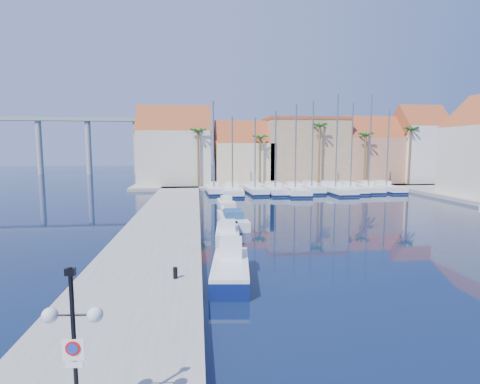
# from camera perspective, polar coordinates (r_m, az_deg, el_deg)

# --- Properties ---
(ground) EXTENTS (260.00, 260.00, 0.00)m
(ground) POSITION_cam_1_polar(r_m,az_deg,el_deg) (20.72, 11.40, -12.28)
(ground) COLOR black
(ground) RESTS_ON ground
(quay_west) EXTENTS (6.00, 77.00, 0.50)m
(quay_west) POSITION_cam_1_polar(r_m,az_deg,el_deg) (32.89, -11.37, -4.73)
(quay_west) COLOR gray
(quay_west) RESTS_ON ground
(shore_north) EXTENTS (54.00, 16.00, 0.50)m
(shore_north) POSITION_cam_1_polar(r_m,az_deg,el_deg) (68.85, 7.12, 1.28)
(shore_north) COLOR gray
(shore_north) RESTS_ON ground
(lamp_post) EXTENTS (1.27, 0.41, 3.75)m
(lamp_post) POSITION_cam_1_polar(r_m,az_deg,el_deg) (9.06, -24.08, -18.24)
(lamp_post) COLOR black
(lamp_post) RESTS_ON quay_west
(bollard) EXTENTS (0.22, 0.22, 0.54)m
(bollard) POSITION_cam_1_polar(r_m,az_deg,el_deg) (18.52, -9.83, -12.05)
(bollard) COLOR black
(bollard) RESTS_ON quay_west
(fishing_boat) EXTENTS (2.38, 5.56, 1.89)m
(fishing_boat) POSITION_cam_1_polar(r_m,az_deg,el_deg) (19.51, -1.45, -11.42)
(fishing_boat) COLOR #0E1A53
(fishing_boat) RESTS_ON ground
(motorboat_west_0) EXTENTS (2.05, 5.22, 1.40)m
(motorboat_west_0) POSITION_cam_1_polar(r_m,az_deg,el_deg) (27.96, -1.92, -6.08)
(motorboat_west_0) COLOR white
(motorboat_west_0) RESTS_ON ground
(motorboat_west_1) EXTENTS (2.35, 6.74, 1.40)m
(motorboat_west_1) POSITION_cam_1_polar(r_m,az_deg,el_deg) (32.78, -1.16, -4.17)
(motorboat_west_1) COLOR white
(motorboat_west_1) RESTS_ON ground
(motorboat_west_2) EXTENTS (1.70, 5.05, 1.40)m
(motorboat_west_2) POSITION_cam_1_polar(r_m,az_deg,el_deg) (37.39, -1.63, -2.82)
(motorboat_west_2) COLOR white
(motorboat_west_2) RESTS_ON ground
(motorboat_west_3) EXTENTS (1.71, 5.06, 1.40)m
(motorboat_west_3) POSITION_cam_1_polar(r_m,az_deg,el_deg) (42.02, -2.17, -1.76)
(motorboat_west_3) COLOR white
(motorboat_west_3) RESTS_ON ground
(sailboat_0) EXTENTS (2.59, 8.17, 13.50)m
(sailboat_0) POSITION_cam_1_polar(r_m,az_deg,el_deg) (56.11, -4.05, 0.50)
(sailboat_0) COLOR white
(sailboat_0) RESTS_ON ground
(sailboat_1) EXTENTS (3.47, 11.08, 11.10)m
(sailboat_1) POSITION_cam_1_polar(r_m,az_deg,el_deg) (55.11, -1.18, 0.31)
(sailboat_1) COLOR white
(sailboat_1) RESTS_ON ground
(sailboat_2) EXTENTS (3.04, 9.48, 11.12)m
(sailboat_2) POSITION_cam_1_polar(r_m,az_deg,el_deg) (56.03, 2.17, 0.43)
(sailboat_2) COLOR white
(sailboat_2) RESTS_ON ground
(sailboat_3) EXTENTS (2.98, 10.49, 12.03)m
(sailboat_3) POSITION_cam_1_polar(r_m,az_deg,el_deg) (56.22, 5.23, 0.43)
(sailboat_3) COLOR white
(sailboat_3) RESTS_ON ground
(sailboat_4) EXTENTS (3.67, 11.35, 12.92)m
(sailboat_4) POSITION_cam_1_polar(r_m,az_deg,el_deg) (56.08, 8.25, 0.37)
(sailboat_4) COLOR white
(sailboat_4) RESTS_ON ground
(sailboat_5) EXTENTS (2.56, 8.78, 13.70)m
(sailboat_5) POSITION_cam_1_polar(r_m,az_deg,el_deg) (58.49, 10.72, 0.64)
(sailboat_5) COLOR white
(sailboat_5) RESTS_ON ground
(sailboat_6) EXTENTS (3.26, 11.23, 14.48)m
(sailboat_6) POSITION_cam_1_polar(r_m,az_deg,el_deg) (58.25, 14.09, 0.49)
(sailboat_6) COLOR white
(sailboat_6) RESTS_ON ground
(sailboat_7) EXTENTS (2.74, 9.20, 13.33)m
(sailboat_7) POSITION_cam_1_polar(r_m,az_deg,el_deg) (59.50, 16.25, 0.57)
(sailboat_7) COLOR white
(sailboat_7) RESTS_ON ground
(sailboat_8) EXTENTS (2.87, 8.90, 14.63)m
(sailboat_8) POSITION_cam_1_polar(r_m,az_deg,el_deg) (61.09, 18.79, 0.67)
(sailboat_8) COLOR white
(sailboat_8) RESTS_ON ground
(sailboat_9) EXTENTS (2.68, 9.24, 12.45)m
(sailboat_9) POSITION_cam_1_polar(r_m,az_deg,el_deg) (62.55, 21.13, 0.66)
(sailboat_9) COLOR white
(sailboat_9) RESTS_ON ground
(building_0) EXTENTS (12.30, 9.00, 13.50)m
(building_0) POSITION_cam_1_polar(r_m,az_deg,el_deg) (65.74, -9.89, 6.46)
(building_0) COLOR beige
(building_0) RESTS_ON shore_north
(building_1) EXTENTS (10.30, 8.00, 11.00)m
(building_1) POSITION_cam_1_polar(r_m,az_deg,el_deg) (66.14, 0.61, 5.50)
(building_1) COLOR beige
(building_1) RESTS_ON shore_north
(building_2) EXTENTS (14.20, 10.20, 11.50)m
(building_2) POSITION_cam_1_polar(r_m,az_deg,el_deg) (69.32, 9.62, 6.25)
(building_2) COLOR #9B805F
(building_2) RESTS_ON shore_north
(building_3) EXTENTS (10.30, 8.00, 12.00)m
(building_3) POSITION_cam_1_polar(r_m,az_deg,el_deg) (72.64, 19.02, 5.69)
(building_3) COLOR tan
(building_3) RESTS_ON shore_north
(building_4) EXTENTS (8.30, 8.00, 14.00)m
(building_4) POSITION_cam_1_polar(r_m,az_deg,el_deg) (76.07, 25.55, 6.26)
(building_4) COLOR white
(building_4) RESTS_ON shore_north
(palm_0) EXTENTS (2.60, 2.60, 10.15)m
(palm_0) POSITION_cam_1_polar(r_m,az_deg,el_deg) (60.67, -6.41, 8.92)
(palm_0) COLOR brown
(palm_0) RESTS_ON shore_north
(palm_1) EXTENTS (2.60, 2.60, 9.15)m
(palm_1) POSITION_cam_1_polar(r_m,az_deg,el_deg) (61.48, 3.06, 8.04)
(palm_1) COLOR brown
(palm_1) RESTS_ON shore_north
(palm_2) EXTENTS (2.60, 2.60, 11.15)m
(palm_2) POSITION_cam_1_polar(r_m,az_deg,el_deg) (63.97, 12.07, 9.54)
(palm_2) COLOR brown
(palm_2) RESTS_ON shore_north
(palm_3) EXTENTS (2.60, 2.60, 9.65)m
(palm_3) POSITION_cam_1_polar(r_m,az_deg,el_deg) (66.86, 18.62, 8.00)
(palm_3) COLOR brown
(palm_3) RESTS_ON shore_north
(palm_4) EXTENTS (2.60, 2.60, 10.65)m
(palm_4) POSITION_cam_1_polar(r_m,az_deg,el_deg) (70.64, 24.60, 8.42)
(palm_4) COLOR brown
(palm_4) RESTS_ON shore_north
(viaduct) EXTENTS (48.00, 2.20, 14.45)m
(viaduct) POSITION_cam_1_polar(r_m,az_deg,el_deg) (105.94, -24.83, 8.02)
(viaduct) COLOR #9E9E99
(viaduct) RESTS_ON ground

